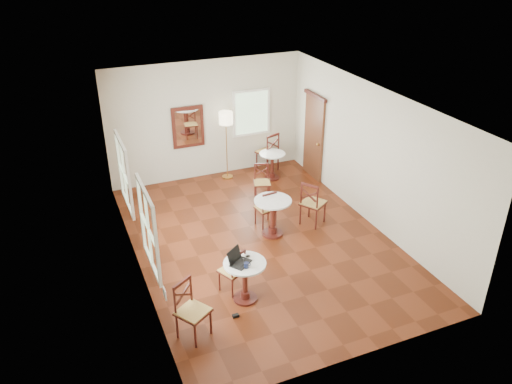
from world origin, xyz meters
TOP-DOWN VIEW (x-y plane):
  - ground at (0.00, 0.00)m, footprint 7.00×7.00m
  - room_shell at (-0.06, 0.27)m, footprint 5.02×7.02m
  - cafe_table_near at (-1.00, -1.60)m, footprint 0.73×0.73m
  - cafe_table_mid at (0.31, 0.16)m, footprint 0.77×0.77m
  - cafe_table_back at (1.43, 2.64)m, footprint 0.66×0.66m
  - chair_near_a at (-1.10, -1.29)m, footprint 0.53×0.53m
  - chair_near_b at (-2.08, -2.10)m, footprint 0.63×0.63m
  - chair_mid_a at (0.34, 0.54)m, footprint 0.44×0.44m
  - chair_mid_b at (1.29, 0.23)m, footprint 0.65×0.65m
  - chair_back_a at (1.54, 3.14)m, footprint 0.62×0.62m
  - chair_back_b at (0.76, 1.76)m, footprint 0.49×0.49m
  - floor_lamp at (0.39, 3.15)m, footprint 0.34×0.34m
  - laptop at (-1.11, -1.56)m, footprint 0.45×0.44m
  - mouse at (-0.89, -1.46)m, footprint 0.09×0.05m
  - navy_mug at (-1.02, -1.74)m, footprint 0.12×0.08m
  - water_glass at (-1.02, -1.61)m, footprint 0.06×0.06m
  - power_adapter at (-1.31, -1.96)m, footprint 0.11×0.07m

SIDE VIEW (x-z plane):
  - ground at x=0.00m, z-range 0.00..0.00m
  - power_adapter at x=-1.31m, z-range 0.00..0.04m
  - chair_back_b at x=0.76m, z-range 0.00..0.84m
  - chair_mid_a at x=0.34m, z-range 0.00..0.85m
  - chair_near_a at x=-1.10m, z-range 0.00..0.86m
  - cafe_table_back at x=1.43m, z-range 0.08..0.78m
  - cafe_table_near at x=-1.00m, z-range 0.09..0.86m
  - chair_near_b at x=-2.08m, z-range 0.00..0.99m
  - cafe_table_mid at x=0.31m, z-range 0.10..0.92m
  - chair_mid_b at x=1.29m, z-range 0.00..1.03m
  - chair_back_a at x=1.54m, z-range 0.00..1.06m
  - mouse at x=-0.89m, z-range 0.77..0.80m
  - water_glass at x=-1.02m, z-range 0.77..0.86m
  - navy_mug at x=-1.02m, z-range 0.77..0.86m
  - laptop at x=-1.11m, z-range 0.71..0.95m
  - floor_lamp at x=0.39m, z-range 0.61..2.38m
  - room_shell at x=-0.06m, z-range 0.38..3.39m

